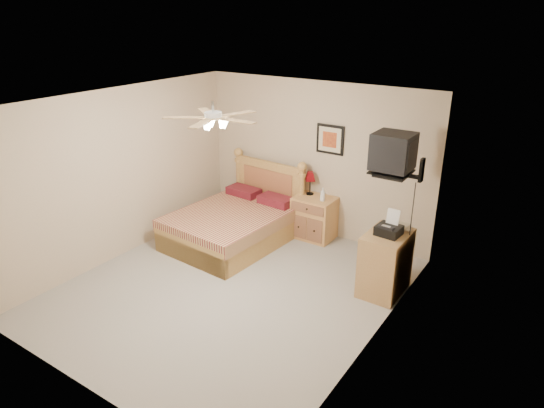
{
  "coord_description": "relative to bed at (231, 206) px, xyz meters",
  "views": [
    {
      "loc": [
        3.58,
        -4.38,
        3.51
      ],
      "look_at": [
        0.07,
        0.9,
        0.94
      ],
      "focal_mm": 32.0,
      "sensor_mm": 36.0,
      "label": 1
    }
  ],
  "objects": [
    {
      "name": "lotion_bottle",
      "position": [
        1.17,
        0.84,
        0.18
      ],
      "size": [
        0.1,
        0.1,
        0.21
      ],
      "primitive_type": "imported",
      "rotation": [
        0.0,
        0.0,
        0.32
      ],
      "color": "white",
      "rests_on": "nightstand"
    },
    {
      "name": "ceiling",
      "position": [
        0.85,
        -1.12,
        1.88
      ],
      "size": [
        4.0,
        4.5,
        0.04
      ],
      "primitive_type": "cube",
      "color": "white",
      "rests_on": "ground"
    },
    {
      "name": "magazine_lower",
      "position": [
        2.58,
        0.21,
        0.24
      ],
      "size": [
        0.27,
        0.31,
        0.03
      ],
      "primitive_type": "imported",
      "rotation": [
        0.0,
        0.0,
        0.3
      ],
      "color": "#B0A48B",
      "rests_on": "dresser"
    },
    {
      "name": "fax_machine",
      "position": [
        2.59,
        -0.07,
        0.38
      ],
      "size": [
        0.32,
        0.33,
        0.31
      ],
      "primitive_type": null,
      "rotation": [
        0.0,
        0.0,
        -0.07
      ],
      "color": "black",
      "rests_on": "dresser"
    },
    {
      "name": "nightstand",
      "position": [
        1.01,
        0.88,
        -0.27
      ],
      "size": [
        0.65,
        0.49,
        0.7
      ],
      "primitive_type": "cube",
      "rotation": [
        0.0,
        0.0,
        0.01
      ],
      "color": "tan",
      "rests_on": "ground"
    },
    {
      "name": "magazine_upper",
      "position": [
        2.57,
        0.21,
        0.26
      ],
      "size": [
        0.17,
        0.24,
        0.02
      ],
      "primitive_type": "imported",
      "rotation": [
        0.0,
        0.0,
        -0.0
      ],
      "color": "tan",
      "rests_on": "magazine_lower"
    },
    {
      "name": "ceiling_fan",
      "position": [
        0.85,
        -1.32,
        1.74
      ],
      "size": [
        1.14,
        1.14,
        0.28
      ],
      "primitive_type": null,
      "color": "white",
      "rests_on": "ceiling"
    },
    {
      "name": "floor",
      "position": [
        0.85,
        -1.12,
        -0.62
      ],
      "size": [
        4.5,
        4.5,
        0.0
      ],
      "primitive_type": "plane",
      "color": "gray",
      "rests_on": "ground"
    },
    {
      "name": "wall_front",
      "position": [
        0.85,
        -3.37,
        0.63
      ],
      "size": [
        4.0,
        0.04,
        2.5
      ],
      "primitive_type": "cube",
      "color": "#C3AD90",
      "rests_on": "ground"
    },
    {
      "name": "wall_tv",
      "position": [
        2.6,
        0.22,
        1.19
      ],
      "size": [
        0.56,
        0.46,
        0.58
      ],
      "primitive_type": null,
      "color": "black",
      "rests_on": "wall_right"
    },
    {
      "name": "table_lamp",
      "position": [
        0.86,
        0.98,
        0.27
      ],
      "size": [
        0.24,
        0.24,
        0.39
      ],
      "primitive_type": null,
      "rotation": [
        0.0,
        0.0,
        -0.19
      ],
      "color": "#5E0308",
      "rests_on": "nightstand"
    },
    {
      "name": "wall_back",
      "position": [
        0.85,
        1.13,
        0.63
      ],
      "size": [
        4.0,
        0.04,
        2.5
      ],
      "primitive_type": "cube",
      "color": "#C3AD90",
      "rests_on": "ground"
    },
    {
      "name": "wall_right",
      "position": [
        2.85,
        -1.12,
        0.63
      ],
      "size": [
        0.04,
        4.5,
        2.5
      ],
      "primitive_type": "cube",
      "color": "#C3AD90",
      "rests_on": "ground"
    },
    {
      "name": "framed_picture",
      "position": [
        1.12,
        1.11,
        1.0
      ],
      "size": [
        0.46,
        0.04,
        0.46
      ],
      "primitive_type": "cube",
      "color": "black",
      "rests_on": "wall_back"
    },
    {
      "name": "dresser",
      "position": [
        2.58,
        -0.04,
        -0.2
      ],
      "size": [
        0.51,
        0.72,
        0.85
      ],
      "primitive_type": "cube",
      "rotation": [
        0.0,
        0.0,
        -0.01
      ],
      "color": "#A07141",
      "rests_on": "ground"
    },
    {
      "name": "wall_left",
      "position": [
        -1.15,
        -1.12,
        0.63
      ],
      "size": [
        0.04,
        4.5,
        2.5
      ],
      "primitive_type": "cube",
      "color": "#C3AD90",
      "rests_on": "ground"
    },
    {
      "name": "bed",
      "position": [
        0.0,
        0.0,
        0.0
      ],
      "size": [
        1.6,
        2.02,
        1.25
      ],
      "primitive_type": null,
      "rotation": [
        0.0,
        0.0,
        -0.07
      ],
      "color": "#B0793B",
      "rests_on": "ground"
    }
  ]
}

